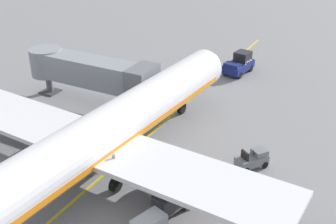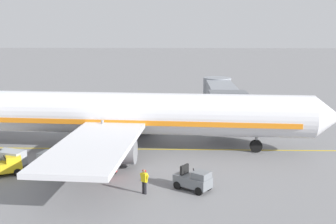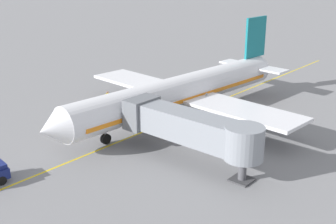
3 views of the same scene
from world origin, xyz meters
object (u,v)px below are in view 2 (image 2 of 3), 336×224
baggage_cart_front (89,161)px  baggage_cart_second_in_train (54,161)px  jet_bridge (221,97)px  baggage_tug_trailing (194,180)px  baggage_tug_spare (100,165)px  baggage_cart_third_in_train (11,159)px  baggage_tug_lead (5,166)px  ground_crew_wing_walker (144,180)px  parked_airliner (128,114)px

baggage_cart_front → baggage_cart_second_in_train: 2.66m
jet_bridge → baggage_tug_trailing: (18.20, -3.53, -2.74)m
baggage_cart_front → baggage_tug_spare: bearing=71.3°
jet_bridge → baggage_cart_third_in_train: size_ratio=4.86×
baggage_tug_lead → baggage_cart_third_in_train: (-1.02, 0.02, 0.24)m
baggage_tug_spare → baggage_cart_third_in_train: bearing=-95.5°
baggage_cart_second_in_train → baggage_cart_third_in_train: same height
baggage_cart_third_in_train → ground_crew_wing_walker: size_ratio=1.76×
jet_bridge → baggage_tug_lead: size_ratio=5.21×
baggage_tug_spare → ground_crew_wing_walker: (3.64, 3.62, 0.24)m
baggage_cart_third_in_train → ground_crew_wing_walker: ground_crew_wing_walker is taller
parked_airliner → baggage_cart_second_in_train: size_ratio=12.57×
parked_airliner → baggage_tug_spare: size_ratio=13.65×
jet_bridge → baggage_cart_second_in_train: jet_bridge is taller
baggage_tug_spare → baggage_cart_second_in_train: (-0.29, -3.59, 0.24)m
baggage_tug_trailing → jet_bridge: bearing=169.0°
parked_airliner → baggage_cart_second_in_train: 8.53m
jet_bridge → baggage_tug_trailing: bearing=-11.0°
baggage_tug_spare → ground_crew_wing_walker: size_ratio=1.62×
baggage_tug_trailing → baggage_tug_spare: (-2.89, -6.90, 0.00)m
baggage_tug_trailing → baggage_tug_spare: 7.48m
baggage_cart_front → baggage_cart_second_in_train: same height
baggage_tug_lead → baggage_tug_spare: (-0.35, 7.03, 0.00)m
parked_airliner → baggage_cart_third_in_train: size_ratio=12.57×
baggage_cart_second_in_train → baggage_tug_trailing: bearing=73.1°
jet_bridge → baggage_tug_trailing: size_ratio=5.29×
baggage_cart_third_in_train → baggage_cart_second_in_train: bearing=83.7°
jet_bridge → baggage_cart_second_in_train: 20.70m
baggage_tug_trailing → baggage_tug_spare: same height
ground_crew_wing_walker → baggage_cart_front: bearing=-131.0°
jet_bridge → baggage_cart_front: (15.00, -11.36, -2.51)m
parked_airliner → baggage_tug_lead: size_ratio=13.47×
baggage_tug_spare → ground_crew_wing_walker: ground_crew_wing_walker is taller
baggage_cart_third_in_train → baggage_tug_lead: bearing=-1.3°
baggage_tug_spare → jet_bridge: bearing=145.8°
parked_airliner → jet_bridge: bearing=132.3°
baggage_cart_front → baggage_tug_trailing: bearing=67.8°
jet_bridge → parked_airliner: bearing=-47.7°
baggage_tug_lead → baggage_tug_trailing: same height
parked_airliner → jet_bridge: size_ratio=2.59×
baggage_cart_second_in_train → ground_crew_wing_walker: bearing=61.4°
parked_airliner → baggage_cart_third_in_train: (6.29, -8.24, -2.24)m
baggage_tug_trailing → baggage_cart_second_in_train: baggage_tug_trailing is taller
baggage_cart_second_in_train → jet_bridge: bearing=137.0°
parked_airliner → baggage_tug_trailing: parked_airliner is taller
jet_bridge → ground_crew_wing_walker: (18.96, -6.81, -2.50)m
baggage_cart_second_in_train → ground_crew_wing_walker: (3.93, 7.21, 0.00)m
parked_airliner → baggage_tug_spare: (6.96, -1.23, -2.47)m
baggage_cart_third_in_train → ground_crew_wing_walker: (4.31, 10.63, 0.00)m
ground_crew_wing_walker → baggage_cart_third_in_train: bearing=-112.1°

